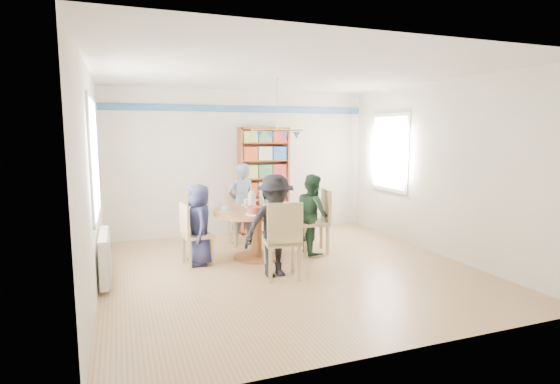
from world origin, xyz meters
name	(u,v)px	position (x,y,z in m)	size (l,w,h in m)	color
ground	(290,269)	(0.00, 0.00, 0.00)	(5.00, 5.00, 0.00)	tan
room_shell	(253,150)	(-0.26, 0.87, 1.65)	(5.00, 5.00, 5.00)	white
radiator	(105,256)	(-2.42, 0.30, 0.35)	(0.12, 1.00, 0.60)	silver
dining_table	(257,222)	(-0.27, 0.70, 0.56)	(1.30, 1.30, 0.75)	brown
chair_left	(192,231)	(-1.25, 0.69, 0.50)	(0.45, 0.45, 0.90)	tan
chair_right	(319,218)	(0.77, 0.70, 0.56)	(0.52, 0.52, 1.02)	tan
chair_far	(240,213)	(-0.27, 1.69, 0.53)	(0.46, 0.46, 0.97)	tan
chair_near	(283,237)	(-0.24, -0.37, 0.57)	(0.53, 0.53, 1.04)	tan
person_left	(199,224)	(-1.14, 0.68, 0.59)	(0.58, 0.38, 1.18)	#1B1E3C
person_right	(313,214)	(0.66, 0.69, 0.63)	(0.62, 0.48, 1.27)	black
person_far	(242,204)	(-0.25, 1.64, 0.70)	(0.51, 0.33, 1.40)	gray
person_near	(275,226)	(-0.29, -0.19, 0.68)	(0.88, 0.51, 1.37)	black
bookshelf	(264,181)	(0.39, 2.34, 0.99)	(0.96, 0.29, 2.01)	brown
tableware	(254,205)	(-0.30, 0.72, 0.82)	(1.18, 1.18, 0.31)	white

